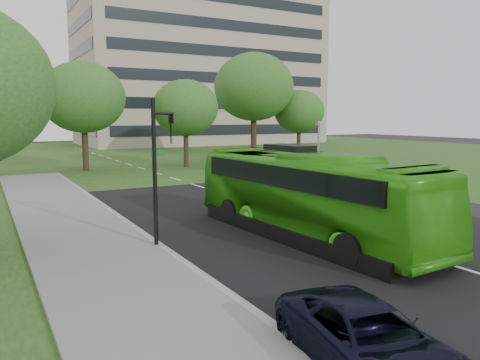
{
  "coord_description": "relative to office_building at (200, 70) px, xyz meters",
  "views": [
    {
      "loc": [
        -12.25,
        -13.7,
        4.46
      ],
      "look_at": [
        -1.92,
        4.86,
        1.6
      ],
      "focal_mm": 35.0,
      "sensor_mm": 36.0,
      "label": 1
    }
  ],
  "objects": [
    {
      "name": "camera_pole",
      "position": [
        -11.96,
        -47.79,
        -9.81
      ],
      "size": [
        0.41,
        0.38,
        4.17
      ],
      "rotation": [
        0.0,
        0.0,
        -0.3
      ],
      "color": "gray",
      "rests_on": "ground"
    },
    {
      "name": "suv",
      "position": [
        -28.46,
        -69.96,
        -11.92
      ],
      "size": [
        2.57,
        4.46,
        1.17
      ],
      "primitive_type": "imported",
      "rotation": [
        0.0,
        0.0,
        -0.16
      ],
      "color": "black",
      "rests_on": "ground"
    },
    {
      "name": "sedan",
      "position": [
        -10.62,
        -50.9,
        -11.72
      ],
      "size": [
        5.0,
        2.8,
        1.56
      ],
      "primitive_type": "imported",
      "rotation": [
        0.0,
        0.0,
        1.83
      ],
      "color": "#B9B8BE",
      "rests_on": "ground"
    },
    {
      "name": "office_building",
      "position": [
        0.0,
        0.0,
        0.0
      ],
      "size": [
        40.1,
        20.1,
        25.0
      ],
      "color": "tan",
      "rests_on": "ground"
    },
    {
      "name": "tree_park_e",
      "position": [
        -2.48,
        -32.39,
        -7.39
      ],
      "size": [
        5.64,
        5.64,
        7.52
      ],
      "color": "black",
      "rests_on": "ground"
    },
    {
      "name": "tree_park_d",
      "position": [
        -8.01,
        -31.65,
        -4.82
      ],
      "size": [
        8.58,
        8.58,
        11.34
      ],
      "color": "black",
      "rests_on": "ground"
    },
    {
      "name": "ground",
      "position": [
        -21.96,
        -61.96,
        -12.5
      ],
      "size": [
        160.0,
        160.0,
        0.0
      ],
      "primitive_type": "plane",
      "color": "black",
      "rests_on": "ground"
    },
    {
      "name": "bus",
      "position": [
        -23.69,
        -61.93,
        -10.91
      ],
      "size": [
        3.35,
        11.54,
        3.17
      ],
      "primitive_type": "imported",
      "rotation": [
        0.0,
        0.0,
        0.06
      ],
      "color": "green",
      "rests_on": "ground"
    },
    {
      "name": "traffic_light",
      "position": [
        -29.0,
        -60.69,
        -9.51
      ],
      "size": [
        0.81,
        0.22,
        5.09
      ],
      "rotation": [
        0.0,
        0.0,
        -0.13
      ],
      "color": "black",
      "rests_on": "ground"
    },
    {
      "name": "tree_park_c",
      "position": [
        -17.92,
        -36.34,
        -7.2
      ],
      "size": [
        5.88,
        5.88,
        7.81
      ],
      "color": "black",
      "rests_on": "ground"
    },
    {
      "name": "tree_park_b",
      "position": [
        -26.56,
        -35.39,
        -6.44
      ],
      "size": [
        6.86,
        6.86,
        8.99
      ],
      "color": "black",
      "rests_on": "ground"
    },
    {
      "name": "street_surfaces",
      "position": [
        -22.34,
        -39.21,
        -12.47
      ],
      "size": [
        120.0,
        120.0,
        0.15
      ],
      "color": "black",
      "rests_on": "ground"
    }
  ]
}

